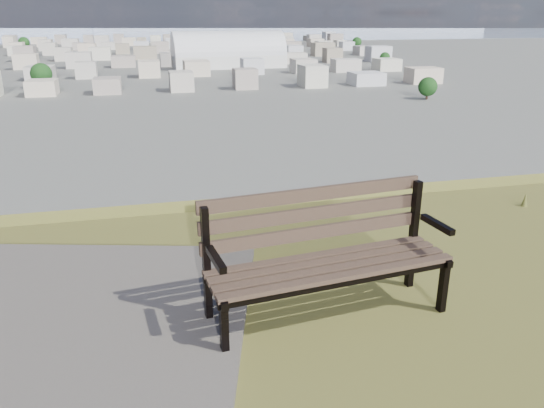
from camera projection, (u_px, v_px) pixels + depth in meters
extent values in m
cube|color=#463428|center=(342.00, 277.00, 4.03)|extent=(1.97, 0.33, 0.04)
cube|color=#463428|center=(334.00, 269.00, 4.14)|extent=(1.97, 0.33, 0.04)
cube|color=#463428|center=(327.00, 262.00, 4.26)|extent=(1.97, 0.33, 0.04)
cube|color=#463428|center=(320.00, 256.00, 4.37)|extent=(1.97, 0.33, 0.04)
cube|color=#463428|center=(316.00, 232.00, 4.39)|extent=(1.96, 0.28, 0.11)
cube|color=#463428|center=(315.00, 213.00, 4.36)|extent=(1.96, 0.28, 0.11)
cube|color=#463428|center=(314.00, 194.00, 4.33)|extent=(1.96, 0.28, 0.11)
cube|color=black|center=(224.00, 330.00, 3.78)|extent=(0.06, 0.07, 0.48)
cube|color=black|center=(207.00, 268.00, 4.11)|extent=(0.06, 0.07, 1.01)
cube|color=black|center=(215.00, 290.00, 3.90)|extent=(0.12, 0.55, 0.05)
cube|color=black|center=(216.00, 259.00, 3.76)|extent=(0.10, 0.40, 0.05)
cube|color=black|center=(443.00, 285.00, 4.40)|extent=(0.06, 0.07, 0.48)
cube|color=black|center=(413.00, 235.00, 4.72)|extent=(0.06, 0.07, 1.01)
cube|color=black|center=(430.00, 252.00, 4.52)|extent=(0.12, 0.55, 0.05)
cube|color=black|center=(437.00, 224.00, 4.38)|extent=(0.10, 0.40, 0.05)
cube|color=black|center=(343.00, 283.00, 4.03)|extent=(1.96, 0.28, 0.04)
cube|color=black|center=(319.00, 260.00, 4.40)|extent=(1.96, 0.28, 0.04)
cube|color=#57534B|center=(25.00, 376.00, 3.61)|extent=(3.87, 4.75, 0.08)
cone|color=brown|center=(525.00, 200.00, 6.86)|extent=(0.08, 0.08, 0.18)
cube|color=silver|center=(228.00, 61.00, 281.74)|extent=(59.21, 27.41, 6.45)
cylinder|color=silver|center=(228.00, 55.00, 280.65)|extent=(59.21, 27.41, 24.51)
cube|color=#A1948A|center=(45.00, 85.00, 185.80)|extent=(11.00, 11.00, 7.00)
cube|color=beige|center=(116.00, 83.00, 191.06)|extent=(11.00, 11.00, 7.00)
cube|color=silver|center=(183.00, 81.00, 196.31)|extent=(11.00, 11.00, 7.00)
cube|color=beige|center=(246.00, 79.00, 201.56)|extent=(11.00, 11.00, 7.00)
cube|color=gray|center=(307.00, 78.00, 206.81)|extent=(11.00, 11.00, 7.00)
cube|color=beige|center=(364.00, 76.00, 212.06)|extent=(11.00, 11.00, 7.00)
cube|color=beige|center=(419.00, 75.00, 217.31)|extent=(11.00, 11.00, 7.00)
cube|color=silver|center=(34.00, 71.00, 228.91)|extent=(11.00, 11.00, 7.00)
cube|color=beige|center=(92.00, 70.00, 234.16)|extent=(11.00, 11.00, 7.00)
cube|color=gray|center=(147.00, 69.00, 239.41)|extent=(11.00, 11.00, 7.00)
cube|color=beige|center=(200.00, 68.00, 244.67)|extent=(11.00, 11.00, 7.00)
cube|color=beige|center=(251.00, 67.00, 249.92)|extent=(11.00, 11.00, 7.00)
cube|color=beige|center=(300.00, 65.00, 255.17)|extent=(11.00, 11.00, 7.00)
cube|color=#A1948A|center=(347.00, 64.00, 260.42)|extent=(11.00, 11.00, 7.00)
cube|color=beige|center=(392.00, 63.00, 265.67)|extent=(11.00, 11.00, 7.00)
cube|color=beige|center=(26.00, 62.00, 272.02)|extent=(11.00, 11.00, 7.00)
cube|color=beige|center=(75.00, 61.00, 277.27)|extent=(11.00, 11.00, 7.00)
cube|color=beige|center=(123.00, 60.00, 282.52)|extent=(11.00, 11.00, 7.00)
cube|color=#A1948A|center=(168.00, 59.00, 287.77)|extent=(11.00, 11.00, 7.00)
cube|color=beige|center=(212.00, 59.00, 293.02)|extent=(11.00, 11.00, 7.00)
cube|color=silver|center=(255.00, 58.00, 298.28)|extent=(11.00, 11.00, 7.00)
cube|color=beige|center=(296.00, 57.00, 303.53)|extent=(11.00, 11.00, 7.00)
cube|color=gray|center=(335.00, 56.00, 308.78)|extent=(11.00, 11.00, 7.00)
cube|color=beige|center=(374.00, 56.00, 314.03)|extent=(11.00, 11.00, 7.00)
cube|color=beige|center=(21.00, 55.00, 315.13)|extent=(11.00, 11.00, 7.00)
cube|color=silver|center=(63.00, 55.00, 320.38)|extent=(11.00, 11.00, 7.00)
cube|color=beige|center=(105.00, 54.00, 325.63)|extent=(11.00, 11.00, 7.00)
cube|color=gray|center=(145.00, 53.00, 330.88)|extent=(11.00, 11.00, 7.00)
cube|color=beige|center=(183.00, 53.00, 336.13)|extent=(11.00, 11.00, 7.00)
cube|color=beige|center=(221.00, 52.00, 341.38)|extent=(11.00, 11.00, 7.00)
cube|color=beige|center=(257.00, 52.00, 346.63)|extent=(11.00, 11.00, 7.00)
cube|color=#A1948A|center=(292.00, 51.00, 351.88)|extent=(11.00, 11.00, 7.00)
cube|color=beige|center=(327.00, 50.00, 357.14)|extent=(11.00, 11.00, 7.00)
cube|color=silver|center=(360.00, 50.00, 362.39)|extent=(11.00, 11.00, 7.00)
cube|color=beige|center=(16.00, 50.00, 358.23)|extent=(11.00, 11.00, 7.00)
cube|color=beige|center=(54.00, 50.00, 363.48)|extent=(11.00, 11.00, 7.00)
cube|color=#A1948A|center=(91.00, 49.00, 368.74)|extent=(11.00, 11.00, 7.00)
cube|color=beige|center=(126.00, 49.00, 373.99)|extent=(11.00, 11.00, 7.00)
cube|color=silver|center=(161.00, 48.00, 379.24)|extent=(11.00, 11.00, 7.00)
cube|color=beige|center=(194.00, 48.00, 384.49)|extent=(11.00, 11.00, 7.00)
cube|color=gray|center=(227.00, 47.00, 389.74)|extent=(11.00, 11.00, 7.00)
cube|color=beige|center=(259.00, 47.00, 394.99)|extent=(11.00, 11.00, 7.00)
cube|color=beige|center=(290.00, 46.00, 400.24)|extent=(11.00, 11.00, 7.00)
cube|color=beige|center=(320.00, 46.00, 405.49)|extent=(11.00, 11.00, 7.00)
cube|color=#A1948A|center=(350.00, 46.00, 410.75)|extent=(11.00, 11.00, 7.00)
cube|color=gray|center=(13.00, 46.00, 401.34)|extent=(11.00, 11.00, 7.00)
cube|color=beige|center=(47.00, 46.00, 406.59)|extent=(11.00, 11.00, 7.00)
cube|color=beige|center=(80.00, 45.00, 411.84)|extent=(11.00, 11.00, 7.00)
cube|color=beige|center=(112.00, 45.00, 417.09)|extent=(11.00, 11.00, 7.00)
cube|color=#A1948A|center=(143.00, 45.00, 422.34)|extent=(11.00, 11.00, 7.00)
cube|color=beige|center=(173.00, 44.00, 427.60)|extent=(11.00, 11.00, 7.00)
cube|color=silver|center=(203.00, 44.00, 432.85)|extent=(11.00, 11.00, 7.00)
cube|color=beige|center=(232.00, 43.00, 438.10)|extent=(11.00, 11.00, 7.00)
cube|color=gray|center=(261.00, 43.00, 443.35)|extent=(11.00, 11.00, 7.00)
cube|color=beige|center=(288.00, 43.00, 448.60)|extent=(11.00, 11.00, 7.00)
cube|color=beige|center=(315.00, 42.00, 453.85)|extent=(11.00, 11.00, 7.00)
cube|color=beige|center=(342.00, 42.00, 459.10)|extent=(11.00, 11.00, 7.00)
cube|color=beige|center=(11.00, 43.00, 444.45)|extent=(11.00, 11.00, 7.00)
cube|color=gray|center=(41.00, 43.00, 449.70)|extent=(11.00, 11.00, 7.00)
cube|color=beige|center=(71.00, 42.00, 454.95)|extent=(11.00, 11.00, 7.00)
cube|color=beige|center=(100.00, 42.00, 460.20)|extent=(11.00, 11.00, 7.00)
cube|color=beige|center=(128.00, 42.00, 465.45)|extent=(11.00, 11.00, 7.00)
cube|color=#A1948A|center=(156.00, 41.00, 470.70)|extent=(11.00, 11.00, 7.00)
cube|color=beige|center=(184.00, 41.00, 475.95)|extent=(11.00, 11.00, 7.00)
cube|color=silver|center=(210.00, 41.00, 481.21)|extent=(11.00, 11.00, 7.00)
cube|color=beige|center=(236.00, 40.00, 486.46)|extent=(11.00, 11.00, 7.00)
cube|color=gray|center=(262.00, 40.00, 491.71)|extent=(11.00, 11.00, 7.00)
cube|color=beige|center=(287.00, 40.00, 496.96)|extent=(11.00, 11.00, 7.00)
cube|color=beige|center=(311.00, 40.00, 502.21)|extent=(11.00, 11.00, 7.00)
cube|color=beige|center=(335.00, 39.00, 507.46)|extent=(11.00, 11.00, 7.00)
cube|color=beige|center=(8.00, 40.00, 487.55)|extent=(11.00, 11.00, 7.00)
cube|color=gray|center=(36.00, 40.00, 492.80)|extent=(11.00, 11.00, 7.00)
cube|color=beige|center=(64.00, 40.00, 498.06)|extent=(11.00, 11.00, 7.00)
cube|color=beige|center=(90.00, 40.00, 503.31)|extent=(11.00, 11.00, 7.00)
cube|color=beige|center=(116.00, 39.00, 508.56)|extent=(11.00, 11.00, 7.00)
cube|color=#A1948A|center=(142.00, 39.00, 513.81)|extent=(11.00, 11.00, 7.00)
cube|color=beige|center=(167.00, 39.00, 519.06)|extent=(11.00, 11.00, 7.00)
cube|color=silver|center=(192.00, 38.00, 524.31)|extent=(11.00, 11.00, 7.00)
cube|color=beige|center=(216.00, 38.00, 529.56)|extent=(11.00, 11.00, 7.00)
cube|color=gray|center=(239.00, 38.00, 534.82)|extent=(11.00, 11.00, 7.00)
cube|color=beige|center=(263.00, 38.00, 540.07)|extent=(11.00, 11.00, 7.00)
cube|color=beige|center=(285.00, 37.00, 545.32)|extent=(11.00, 11.00, 7.00)
cube|color=beige|center=(308.00, 37.00, 550.57)|extent=(11.00, 11.00, 7.00)
cube|color=#A1948A|center=(330.00, 37.00, 555.82)|extent=(11.00, 11.00, 7.00)
cylinder|color=#37241B|center=(427.00, 96.00, 177.62)|extent=(0.80, 0.80, 2.10)
sphere|color=#173512|center=(428.00, 87.00, 176.55)|extent=(6.30, 6.30, 6.30)
cylinder|color=#37241B|center=(43.00, 85.00, 203.95)|extent=(0.80, 0.80, 2.70)
sphere|color=#173512|center=(41.00, 74.00, 202.58)|extent=(8.10, 8.10, 8.10)
cylinder|color=#37241B|center=(384.00, 63.00, 296.16)|extent=(0.80, 0.80, 1.95)
sphere|color=#173512|center=(385.00, 58.00, 295.16)|extent=(5.85, 5.85, 5.85)
cylinder|color=#37241B|center=(227.00, 51.00, 390.55)|extent=(0.80, 0.80, 2.25)
sphere|color=#173512|center=(227.00, 46.00, 389.40)|extent=(6.75, 6.75, 6.75)
cylinder|color=#37241B|center=(25.00, 48.00, 412.50)|extent=(0.80, 0.80, 2.85)
sphere|color=#173512|center=(24.00, 42.00, 411.05)|extent=(8.55, 8.55, 8.55)
cylinder|color=#37241B|center=(220.00, 63.00, 294.73)|extent=(0.80, 0.80, 2.10)
sphere|color=#173512|center=(219.00, 57.00, 293.66)|extent=(6.30, 6.30, 6.30)
cylinder|color=#37241B|center=(357.00, 47.00, 432.86)|extent=(0.80, 0.80, 2.55)
sphere|color=#173512|center=(357.00, 42.00, 431.56)|extent=(7.65, 7.65, 7.65)
cube|color=#98A8C2|center=(140.00, 31.00, 835.13)|extent=(2400.00, 700.00, 0.12)
cube|color=#A4B1CC|center=(201.00, 15.00, 1308.48)|extent=(700.00, 220.00, 45.00)
cube|color=#A4B1CC|center=(382.00, 12.00, 1451.92)|extent=(500.00, 220.00, 60.00)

